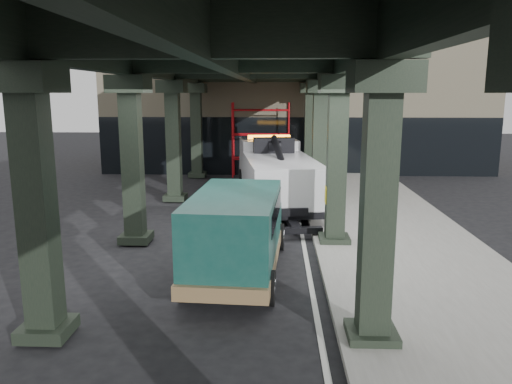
# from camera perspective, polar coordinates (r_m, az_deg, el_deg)

# --- Properties ---
(ground) EXTENTS (90.00, 90.00, 0.00)m
(ground) POSITION_cam_1_polar(r_m,az_deg,el_deg) (13.27, -1.47, -8.57)
(ground) COLOR black
(ground) RESTS_ON ground
(sidewalk) EXTENTS (5.00, 40.00, 0.15)m
(sidewalk) POSITION_cam_1_polar(r_m,az_deg,el_deg) (15.55, 15.90, -5.72)
(sidewalk) COLOR gray
(sidewalk) RESTS_ON ground
(lane_stripe) EXTENTS (0.12, 38.00, 0.01)m
(lane_stripe) POSITION_cam_1_polar(r_m,az_deg,el_deg) (15.16, 5.49, -6.04)
(lane_stripe) COLOR silver
(lane_stripe) RESTS_ON ground
(viaduct) EXTENTS (7.40, 32.00, 6.40)m
(viaduct) POSITION_cam_1_polar(r_m,az_deg,el_deg) (14.54, -2.68, 15.03)
(viaduct) COLOR black
(viaduct) RESTS_ON ground
(building) EXTENTS (22.00, 10.00, 8.00)m
(building) POSITION_cam_1_polar(r_m,az_deg,el_deg) (32.48, 4.44, 10.34)
(building) COLOR #C6B793
(building) RESTS_ON ground
(scaffolding) EXTENTS (3.08, 0.88, 4.00)m
(scaffolding) POSITION_cam_1_polar(r_m,az_deg,el_deg) (27.22, 0.55, 6.21)
(scaffolding) COLOR red
(scaffolding) RESTS_ON ground
(tow_truck) EXTENTS (3.51, 8.87, 2.84)m
(tow_truck) POSITION_cam_1_polar(r_m,az_deg,el_deg) (20.22, 2.14, 2.38)
(tow_truck) COLOR black
(tow_truck) RESTS_ON ground
(towed_van) EXTENTS (2.41, 5.42, 2.15)m
(towed_van) POSITION_cam_1_polar(r_m,az_deg,el_deg) (12.34, -2.18, -4.48)
(towed_van) COLOR #12413A
(towed_van) RESTS_ON ground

